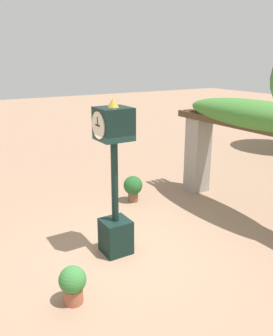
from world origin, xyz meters
The scene contains 5 objects.
ground_plane centered at (0.00, 0.00, 0.00)m, with size 60.00×60.00×0.00m, color #9E7A60.
pedestal_clock centered at (-0.10, -0.18, 1.60)m, with size 0.61×0.66×3.18m.
pergola centered at (0.00, 3.62, 2.18)m, with size 5.24×1.16×2.91m.
potted_plant_near_left centered at (-2.26, 1.51, 0.43)m, with size 0.53×0.53×0.74m.
potted_plant_near_right centered at (0.95, -1.53, 0.37)m, with size 0.45×0.45×0.66m.
Camera 1 is at (5.73, -3.21, 3.88)m, focal length 38.00 mm.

